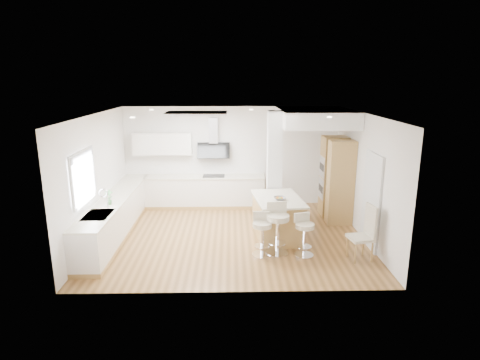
{
  "coord_description": "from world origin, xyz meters",
  "views": [
    {
      "loc": [
        -0.01,
        -8.68,
        3.57
      ],
      "look_at": [
        0.19,
        0.4,
        1.24
      ],
      "focal_mm": 30.0,
      "sensor_mm": 36.0,
      "label": 1
    }
  ],
  "objects_px": {
    "bar_stool_c": "(304,233)",
    "dining_chair": "(366,231)",
    "bar_stool_a": "(262,232)",
    "peninsula": "(278,217)",
    "bar_stool_b": "(278,226)"
  },
  "relations": [
    {
      "from": "peninsula",
      "to": "bar_stool_b",
      "type": "xyz_separation_m",
      "value": [
        -0.11,
        -0.9,
        0.14
      ]
    },
    {
      "from": "peninsula",
      "to": "bar_stool_a",
      "type": "bearing_deg",
      "value": -119.89
    },
    {
      "from": "bar_stool_c",
      "to": "dining_chair",
      "type": "height_order",
      "value": "dining_chair"
    },
    {
      "from": "peninsula",
      "to": "bar_stool_b",
      "type": "distance_m",
      "value": 0.92
    },
    {
      "from": "bar_stool_b",
      "to": "bar_stool_c",
      "type": "height_order",
      "value": "bar_stool_b"
    },
    {
      "from": "bar_stool_a",
      "to": "dining_chair",
      "type": "xyz_separation_m",
      "value": [
        2.05,
        -0.24,
        0.1
      ]
    },
    {
      "from": "dining_chair",
      "to": "bar_stool_b",
      "type": "bearing_deg",
      "value": 159.47
    },
    {
      "from": "peninsula",
      "to": "dining_chair",
      "type": "height_order",
      "value": "dining_chair"
    },
    {
      "from": "bar_stool_b",
      "to": "dining_chair",
      "type": "relative_size",
      "value": 0.95
    },
    {
      "from": "dining_chair",
      "to": "bar_stool_a",
      "type": "bearing_deg",
      "value": 163.33
    },
    {
      "from": "peninsula",
      "to": "bar_stool_a",
      "type": "distance_m",
      "value": 1.07
    },
    {
      "from": "bar_stool_c",
      "to": "dining_chair",
      "type": "relative_size",
      "value": 0.78
    },
    {
      "from": "peninsula",
      "to": "bar_stool_a",
      "type": "relative_size",
      "value": 1.8
    },
    {
      "from": "bar_stool_b",
      "to": "dining_chair",
      "type": "distance_m",
      "value": 1.75
    },
    {
      "from": "peninsula",
      "to": "bar_stool_c",
      "type": "relative_size",
      "value": 1.84
    }
  ]
}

